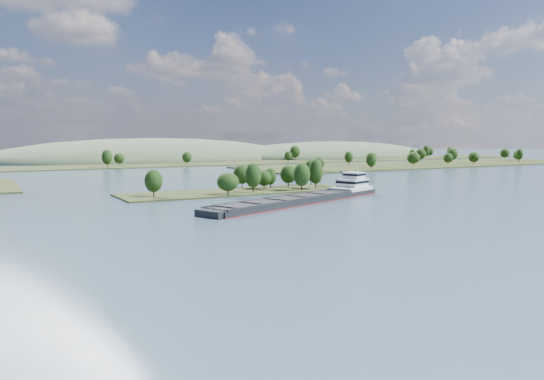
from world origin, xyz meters
TOP-DOWN VIEW (x-y plane):
  - ground at (0.00, 120.00)m, footprint 1800.00×1800.00m
  - tree_island at (7.12, 178.94)m, footprint 100.00×31.89m
  - right_bank at (232.29, 299.60)m, footprint 320.00×90.00m
  - back_shoreline at (8.43, 399.80)m, footprint 900.00×60.00m
  - hill_east at (260.00, 470.00)m, footprint 260.00×140.00m
  - hill_west at (60.00, 500.00)m, footprint 320.00×160.00m
  - cargo_barge at (10.02, 139.43)m, footprint 89.54×43.37m

SIDE VIEW (x-z plane):
  - ground at x=0.00m, z-range 0.00..0.00m
  - hill_east at x=260.00m, z-range -18.00..18.00m
  - hill_west at x=60.00m, z-range -22.00..22.00m
  - back_shoreline at x=8.43m, z-range -7.02..8.44m
  - right_bank at x=232.29m, z-range -6.06..8.15m
  - cargo_barge at x=10.02m, z-range -4.65..7.78m
  - tree_island at x=7.12m, z-range -3.37..11.25m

